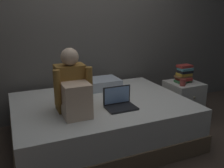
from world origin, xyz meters
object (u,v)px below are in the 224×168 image
Objects in this scene: person_sitting at (73,89)px; pillow at (98,84)px; bed at (101,121)px; laptop at (119,103)px; mug at (183,82)px; nightstand at (183,101)px; book_stack at (184,74)px.

person_sitting is 1.17× the size of pillow.
pillow is (0.14, 0.45, 0.32)m from bed.
laptop is 0.57× the size of pillow.
person_sitting is 1.57m from mug.
laptop is (0.11, -0.27, 0.31)m from bed.
nightstand is 1.77m from person_sitting.
person_sitting is 0.85m from pillow.
book_stack is at bearing 5.44° from bed.
person_sitting is 2.05× the size of laptop.
nightstand is 6.10× the size of mug.
bed is 0.57m from pillow.
book_stack reaches higher than bed.
person_sitting reaches higher than laptop.
book_stack is 0.20m from mug.
pillow is (0.03, 0.72, 0.01)m from laptop.
bed is 1.30m from nightstand.
book_stack is at bearing -15.78° from pillow.
laptop is at bearing -8.43° from person_sitting.
mug is at bearing -137.31° from nightstand.
mug is at bearing -24.05° from pillow.
person_sitting reaches higher than bed.
book_stack reaches higher than mug.
laptop is 1.31× the size of book_stack.
nightstand is 0.98× the size of pillow.
bed is at bearing 28.02° from person_sitting.
bed is 3.57× the size of pillow.
mug is (1.55, 0.19, -0.16)m from person_sitting.
pillow is at bearing 87.80° from laptop.
book_stack reaches higher than laptop.
person_sitting is 0.53m from laptop.
person_sitting is 2.68× the size of book_stack.
book_stack is (1.67, 0.32, -0.09)m from person_sitting.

